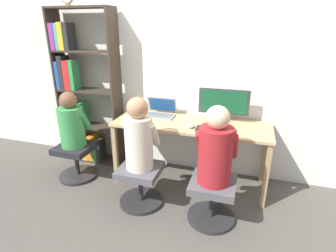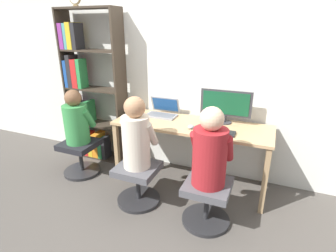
{
  "view_description": "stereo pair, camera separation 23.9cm",
  "coord_description": "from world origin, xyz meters",
  "px_view_note": "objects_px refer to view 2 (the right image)",
  "views": [
    {
      "loc": [
        0.58,
        -2.43,
        1.77
      ],
      "look_at": [
        -0.22,
        0.15,
        0.75
      ],
      "focal_mm": 28.0,
      "sensor_mm": 36.0,
      "label": 1
    },
    {
      "loc": [
        0.8,
        -2.35,
        1.77
      ],
      "look_at": [
        -0.22,
        0.15,
        0.75
      ],
      "focal_mm": 28.0,
      "sensor_mm": 36.0,
      "label": 2
    }
  ],
  "objects_px": {
    "desktop_monitor": "(226,105)",
    "bookshelf": "(87,99)",
    "keyboard": "(215,131)",
    "person_near_shelf": "(76,120)",
    "office_chair_left": "(207,200)",
    "laptop": "(162,112)",
    "office_chair_right": "(138,181)",
    "person_at_monitor": "(210,151)",
    "person_at_laptop": "(136,136)",
    "office_chair_side": "(81,155)"
  },
  "relations": [
    {
      "from": "person_at_monitor",
      "to": "person_near_shelf",
      "type": "xyz_separation_m",
      "value": [
        -1.72,
        0.29,
        -0.03
      ]
    },
    {
      "from": "laptop",
      "to": "office_chair_side",
      "type": "bearing_deg",
      "value": -153.3
    },
    {
      "from": "keyboard",
      "to": "person_at_laptop",
      "type": "distance_m",
      "value": 0.8
    },
    {
      "from": "person_near_shelf",
      "to": "laptop",
      "type": "bearing_deg",
      "value": 26.48
    },
    {
      "from": "office_chair_left",
      "to": "person_at_monitor",
      "type": "height_order",
      "value": "person_at_monitor"
    },
    {
      "from": "person_at_monitor",
      "to": "bookshelf",
      "type": "xyz_separation_m",
      "value": [
        -1.89,
        0.74,
        0.1
      ]
    },
    {
      "from": "keyboard",
      "to": "laptop",
      "type": "bearing_deg",
      "value": 156.78
    },
    {
      "from": "person_at_laptop",
      "to": "bookshelf",
      "type": "height_order",
      "value": "bookshelf"
    },
    {
      "from": "person_at_laptop",
      "to": "laptop",
      "type": "bearing_deg",
      "value": 92.19
    },
    {
      "from": "keyboard",
      "to": "person_near_shelf",
      "type": "xyz_separation_m",
      "value": [
        -1.66,
        -0.16,
        -0.04
      ]
    },
    {
      "from": "office_chair_left",
      "to": "person_at_monitor",
      "type": "xyz_separation_m",
      "value": [
        0.0,
        0.01,
        0.51
      ]
    },
    {
      "from": "laptop",
      "to": "person_at_monitor",
      "type": "distance_m",
      "value": 1.09
    },
    {
      "from": "keyboard",
      "to": "office_chair_right",
      "type": "relative_size",
      "value": 0.89
    },
    {
      "from": "person_at_monitor",
      "to": "office_chair_side",
      "type": "bearing_deg",
      "value": 170.66
    },
    {
      "from": "laptop",
      "to": "person_at_monitor",
      "type": "relative_size",
      "value": 0.51
    },
    {
      "from": "keyboard",
      "to": "office_chair_left",
      "type": "xyz_separation_m",
      "value": [
        0.06,
        -0.45,
        -0.52
      ]
    },
    {
      "from": "bookshelf",
      "to": "person_near_shelf",
      "type": "xyz_separation_m",
      "value": [
        0.17,
        -0.45,
        -0.13
      ]
    },
    {
      "from": "office_chair_left",
      "to": "bookshelf",
      "type": "xyz_separation_m",
      "value": [
        -1.89,
        0.75,
        0.61
      ]
    },
    {
      "from": "office_chair_left",
      "to": "office_chair_right",
      "type": "bearing_deg",
      "value": 177.14
    },
    {
      "from": "office_chair_left",
      "to": "laptop",
      "type": "bearing_deg",
      "value": 135.86
    },
    {
      "from": "laptop",
      "to": "office_chair_right",
      "type": "bearing_deg",
      "value": -87.83
    },
    {
      "from": "desktop_monitor",
      "to": "laptop",
      "type": "relative_size",
      "value": 1.53
    },
    {
      "from": "office_chair_left",
      "to": "person_near_shelf",
      "type": "xyz_separation_m",
      "value": [
        -1.72,
        0.29,
        0.48
      ]
    },
    {
      "from": "keyboard",
      "to": "office_chair_right",
      "type": "bearing_deg",
      "value": -149.41
    },
    {
      "from": "office_chair_right",
      "to": "person_at_monitor",
      "type": "xyz_separation_m",
      "value": [
        0.75,
        -0.03,
        0.51
      ]
    },
    {
      "from": "desktop_monitor",
      "to": "bookshelf",
      "type": "height_order",
      "value": "bookshelf"
    },
    {
      "from": "person_near_shelf",
      "to": "office_chair_right",
      "type": "bearing_deg",
      "value": -14.81
    },
    {
      "from": "person_at_monitor",
      "to": "office_chair_right",
      "type": "bearing_deg",
      "value": 177.53
    },
    {
      "from": "person_near_shelf",
      "to": "bookshelf",
      "type": "bearing_deg",
      "value": 110.95
    },
    {
      "from": "person_at_laptop",
      "to": "bookshelf",
      "type": "distance_m",
      "value": 1.34
    },
    {
      "from": "desktop_monitor",
      "to": "office_chair_right",
      "type": "height_order",
      "value": "desktop_monitor"
    },
    {
      "from": "office_chair_left",
      "to": "person_at_laptop",
      "type": "xyz_separation_m",
      "value": [
        -0.75,
        0.04,
        0.52
      ]
    },
    {
      "from": "keyboard",
      "to": "bookshelf",
      "type": "bearing_deg",
      "value": 170.76
    },
    {
      "from": "laptop",
      "to": "person_at_laptop",
      "type": "bearing_deg",
      "value": -87.81
    },
    {
      "from": "desktop_monitor",
      "to": "office_chair_side",
      "type": "distance_m",
      "value": 1.9
    },
    {
      "from": "office_chair_right",
      "to": "bookshelf",
      "type": "relative_size",
      "value": 0.23
    },
    {
      "from": "office_chair_left",
      "to": "bookshelf",
      "type": "height_order",
      "value": "bookshelf"
    },
    {
      "from": "laptop",
      "to": "person_at_laptop",
      "type": "distance_m",
      "value": 0.72
    },
    {
      "from": "office_chair_right",
      "to": "office_chair_side",
      "type": "height_order",
      "value": "same"
    },
    {
      "from": "person_at_monitor",
      "to": "person_at_laptop",
      "type": "bearing_deg",
      "value": 177.15
    },
    {
      "from": "office_chair_left",
      "to": "person_at_monitor",
      "type": "bearing_deg",
      "value": 90.0
    },
    {
      "from": "laptop",
      "to": "person_near_shelf",
      "type": "relative_size",
      "value": 0.56
    },
    {
      "from": "person_at_laptop",
      "to": "office_chair_side",
      "type": "xyz_separation_m",
      "value": [
        -0.96,
        0.24,
        -0.52
      ]
    },
    {
      "from": "person_at_laptop",
      "to": "person_near_shelf",
      "type": "bearing_deg",
      "value": 165.47
    },
    {
      "from": "keyboard",
      "to": "person_near_shelf",
      "type": "distance_m",
      "value": 1.67
    },
    {
      "from": "office_chair_right",
      "to": "person_at_monitor",
      "type": "bearing_deg",
      "value": -2.47
    },
    {
      "from": "person_at_laptop",
      "to": "keyboard",
      "type": "bearing_deg",
      "value": 30.28
    },
    {
      "from": "person_near_shelf",
      "to": "person_at_laptop",
      "type": "bearing_deg",
      "value": -14.53
    },
    {
      "from": "bookshelf",
      "to": "person_near_shelf",
      "type": "height_order",
      "value": "bookshelf"
    },
    {
      "from": "office_chair_left",
      "to": "person_at_laptop",
      "type": "bearing_deg",
      "value": 176.75
    }
  ]
}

